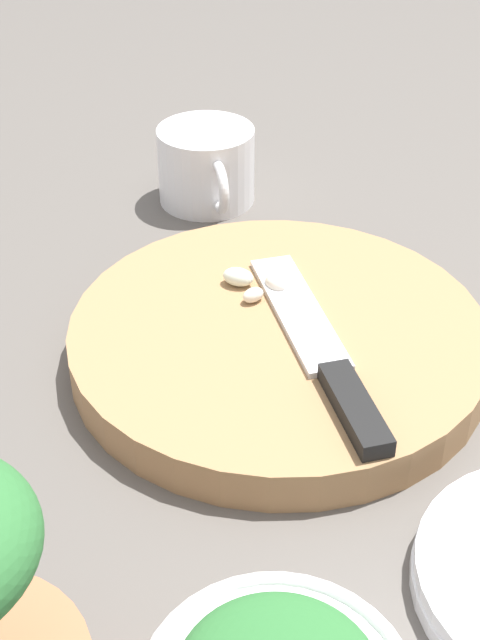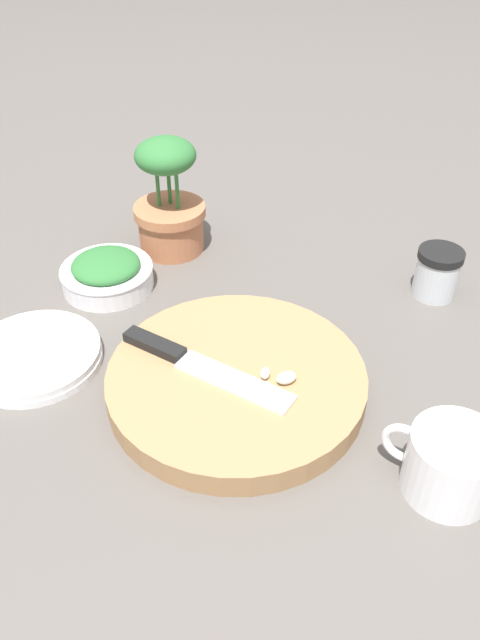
# 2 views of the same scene
# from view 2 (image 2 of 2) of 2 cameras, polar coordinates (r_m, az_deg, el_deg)

# --- Properties ---
(ground_plane) EXTENTS (5.00, 5.00, 0.00)m
(ground_plane) POSITION_cam_2_polar(r_m,az_deg,el_deg) (0.82, -1.57, -3.51)
(ground_plane) COLOR #56514C
(cutting_board) EXTENTS (0.32, 0.32, 0.03)m
(cutting_board) POSITION_cam_2_polar(r_m,az_deg,el_deg) (0.77, -0.34, -5.61)
(cutting_board) COLOR #9E754C
(cutting_board) RESTS_ON ground_plane
(chef_knife) EXTENTS (0.23, 0.13, 0.01)m
(chef_knife) POSITION_cam_2_polar(r_m,az_deg,el_deg) (0.76, -4.20, -3.93)
(chef_knife) COLOR black
(chef_knife) RESTS_ON cutting_board
(garlic_cloves) EXTENTS (0.05, 0.04, 0.01)m
(garlic_cloves) POSITION_cam_2_polar(r_m,az_deg,el_deg) (0.74, 3.23, -5.46)
(garlic_cloves) COLOR white
(garlic_cloves) RESTS_ON cutting_board
(herb_bowl) EXTENTS (0.14, 0.14, 0.05)m
(herb_bowl) POSITION_cam_2_polar(r_m,az_deg,el_deg) (0.96, -12.07, 4.27)
(herb_bowl) COLOR white
(herb_bowl) RESTS_ON ground_plane
(spice_jar) EXTENTS (0.07, 0.07, 0.07)m
(spice_jar) POSITION_cam_2_polar(r_m,az_deg,el_deg) (0.96, 17.58, 4.15)
(spice_jar) COLOR silver
(spice_jar) RESTS_ON ground_plane
(coffee_mug) EXTENTS (0.12, 0.09, 0.08)m
(coffee_mug) POSITION_cam_2_polar(r_m,az_deg,el_deg) (0.69, 18.64, -12.35)
(coffee_mug) COLOR white
(coffee_mug) RESTS_ON ground_plane
(plate_stack) EXTENTS (0.17, 0.17, 0.02)m
(plate_stack) POSITION_cam_2_polar(r_m,az_deg,el_deg) (0.85, -18.28, -3.14)
(plate_stack) COLOR white
(plate_stack) RESTS_ON ground_plane
(potted_herb) EXTENTS (0.12, 0.12, 0.19)m
(potted_herb) POSITION_cam_2_polar(r_m,az_deg,el_deg) (1.01, -6.50, 10.48)
(potted_herb) COLOR #B26B47
(potted_herb) RESTS_ON ground_plane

